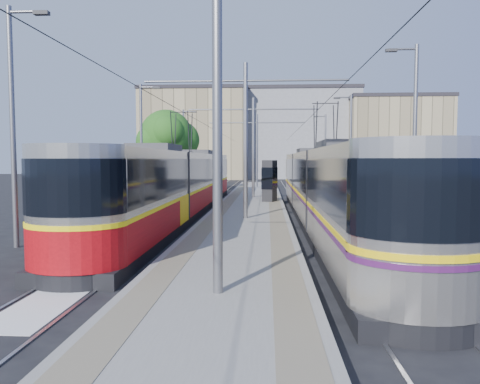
{
  "coord_description": "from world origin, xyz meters",
  "views": [
    {
      "loc": [
        0.98,
        -13.22,
        2.98
      ],
      "look_at": [
        -0.16,
        6.49,
        1.6
      ],
      "focal_mm": 35.0,
      "sensor_mm": 36.0,
      "label": 1
    }
  ],
  "objects": [
    {
      "name": "catenary",
      "position": [
        0.0,
        14.15,
        4.52
      ],
      "size": [
        9.2,
        70.0,
        7.0
      ],
      "color": "slate",
      "rests_on": "platform"
    },
    {
      "name": "tram_right",
      "position": [
        3.6,
        8.24,
        1.86
      ],
      "size": [
        2.43,
        28.5,
        5.5
      ],
      "color": "black",
      "rests_on": "ground"
    },
    {
      "name": "street_lamps",
      "position": [
        -0.0,
        21.0,
        4.18
      ],
      "size": [
        15.18,
        38.22,
        8.0
      ],
      "color": "slate",
      "rests_on": "ground"
    },
    {
      "name": "tactile_strip_left",
      "position": [
        -1.45,
        17.0,
        0.3
      ],
      "size": [
        0.7,
        50.0,
        0.01
      ],
      "primitive_type": "cube",
      "color": "gray",
      "rests_on": "platform"
    },
    {
      "name": "rails",
      "position": [
        0.0,
        17.0,
        0.02
      ],
      "size": [
        8.71,
        70.0,
        0.03
      ],
      "color": "gray",
      "rests_on": "ground"
    },
    {
      "name": "tree",
      "position": [
        -7.22,
        26.12,
        4.83
      ],
      "size": [
        4.92,
        4.55,
        7.15
      ],
      "color": "#382314",
      "rests_on": "ground"
    },
    {
      "name": "track_arrow",
      "position": [
        -3.6,
        -3.0,
        0.01
      ],
      "size": [
        1.2,
        5.0,
        0.01
      ],
      "primitive_type": "cube",
      "color": "silver",
      "rests_on": "ground"
    },
    {
      "name": "tactile_strip_right",
      "position": [
        1.45,
        17.0,
        0.3
      ],
      "size": [
        0.7,
        50.0,
        0.01
      ],
      "primitive_type": "cube",
      "color": "gray",
      "rests_on": "platform"
    },
    {
      "name": "tram_left",
      "position": [
        -3.6,
        11.78,
        1.71
      ],
      "size": [
        2.43,
        30.07,
        5.5
      ],
      "color": "black",
      "rests_on": "ground"
    },
    {
      "name": "platform",
      "position": [
        0.0,
        17.0,
        0.15
      ],
      "size": [
        4.0,
        50.0,
        0.3
      ],
      "primitive_type": "cube",
      "color": "gray",
      "rests_on": "ground"
    },
    {
      "name": "building_left",
      "position": [
        -10.0,
        60.0,
        6.86
      ],
      "size": [
        16.32,
        12.24,
        13.69
      ],
      "color": "tan",
      "rests_on": "ground"
    },
    {
      "name": "ground",
      "position": [
        0.0,
        0.0,
        0.0
      ],
      "size": [
        160.0,
        160.0,
        0.0
      ],
      "primitive_type": "plane",
      "color": "black",
      "rests_on": "ground"
    },
    {
      "name": "building_right",
      "position": [
        20.0,
        58.0,
        6.09
      ],
      "size": [
        14.28,
        10.2,
        12.16
      ],
      "color": "tan",
      "rests_on": "ground"
    },
    {
      "name": "building_centre",
      "position": [
        6.0,
        64.0,
        7.02
      ],
      "size": [
        18.36,
        14.28,
        14.02
      ],
      "color": "gray",
      "rests_on": "ground"
    },
    {
      "name": "shelter",
      "position": [
        1.14,
        16.68,
        1.68
      ],
      "size": [
        1.04,
        1.35,
        2.63
      ],
      "rotation": [
        0.0,
        0.0,
        -0.29
      ],
      "color": "black",
      "rests_on": "platform"
    }
  ]
}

